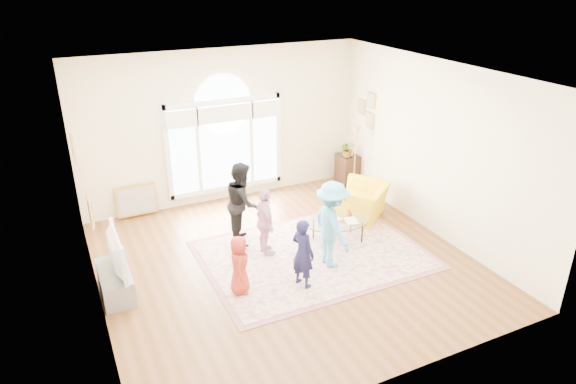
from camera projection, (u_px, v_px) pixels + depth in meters
name	position (u px, v px, depth m)	size (l,w,h in m)	color
ground	(286.00, 262.00, 8.79)	(6.00, 6.00, 0.00)	brown
room_shell	(227.00, 130.00, 10.49)	(6.00, 6.00, 6.00)	beige
area_rug	(313.00, 255.00, 9.00)	(3.60, 2.60, 0.02)	beige
rug_border	(313.00, 255.00, 9.01)	(3.80, 2.80, 0.01)	#925756
tv_console	(116.00, 282.00, 7.87)	(0.45, 1.00, 0.42)	gray
television	(111.00, 252.00, 7.66)	(0.17, 1.09, 0.63)	black
coffee_table	(338.00, 222.00, 9.30)	(1.28, 0.88, 0.54)	silver
armchair	(361.00, 201.00, 10.24)	(1.06, 0.92, 0.69)	yellow
side_cabinet	(347.00, 169.00, 11.84)	(0.40, 0.50, 0.70)	black
floor_lamp	(356.00, 137.00, 11.04)	(0.28, 0.28, 1.51)	black
plant_pedestal	(347.00, 171.00, 11.72)	(0.20, 0.20, 0.70)	white
potted_plant	(348.00, 149.00, 11.51)	(0.34, 0.29, 0.37)	#33722D
leaning_picture	(139.00, 216.00, 10.42)	(0.80, 0.05, 0.62)	tan
child_red	(239.00, 265.00, 7.79)	(0.46, 0.30, 0.95)	#A32D20
child_navy	(303.00, 253.00, 7.91)	(0.42, 0.27, 1.15)	#16173C
child_black	(242.00, 202.00, 9.18)	(0.73, 0.57, 1.51)	black
child_pink	(265.00, 222.00, 8.78)	(0.72, 0.30, 1.22)	#DD9FB7
child_blue	(332.00, 225.00, 8.41)	(0.96, 0.55, 1.49)	#51A8D4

